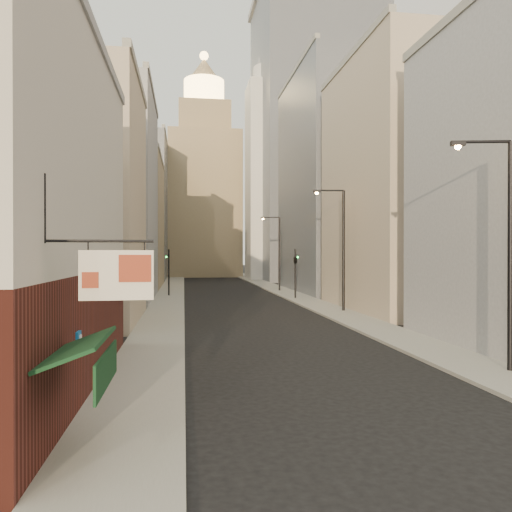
% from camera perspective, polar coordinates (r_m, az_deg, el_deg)
% --- Properties ---
extents(ground, '(360.00, 360.00, 0.00)m').
position_cam_1_polar(ground, '(10.72, 23.09, -25.32)').
color(ground, black).
rests_on(ground, ground).
extents(sidewalk_left, '(3.00, 140.00, 0.15)m').
position_cam_1_polar(sidewalk_left, '(63.43, -9.57, -3.76)').
color(sidewalk_left, gray).
rests_on(sidewalk_left, ground).
extents(sidewalk_right, '(3.00, 140.00, 0.15)m').
position_cam_1_polar(sidewalk_right, '(64.45, 2.09, -3.69)').
color(sidewalk_right, gray).
rests_on(sidewalk_right, ground).
extents(left_bldg_beige, '(8.00, 12.00, 16.00)m').
position_cam_1_polar(left_bldg_beige, '(35.11, -19.75, 5.84)').
color(left_bldg_beige, '#BDAA92').
rests_on(left_bldg_beige, ground).
extents(left_bldg_grey, '(8.00, 16.00, 20.00)m').
position_cam_1_polar(left_bldg_grey, '(51.01, -16.15, 6.39)').
color(left_bldg_grey, gray).
rests_on(left_bldg_grey, ground).
extents(left_bldg_tan, '(8.00, 18.00, 17.00)m').
position_cam_1_polar(left_bldg_tan, '(68.71, -14.08, 3.58)').
color(left_bldg_tan, '#97805D').
rests_on(left_bldg_tan, ground).
extents(left_bldg_wingrid, '(8.00, 20.00, 24.00)m').
position_cam_1_polar(left_bldg_wingrid, '(88.83, -12.77, 5.12)').
color(left_bldg_wingrid, gray).
rests_on(left_bldg_wingrid, ground).
extents(right_bldg_beige, '(8.00, 16.00, 20.00)m').
position_cam_1_polar(right_bldg_beige, '(42.21, 15.77, 7.65)').
color(right_bldg_beige, '#BDAA92').
rests_on(right_bldg_beige, ground).
extents(right_bldg_wingrid, '(8.00, 20.00, 26.00)m').
position_cam_1_polar(right_bldg_wingrid, '(61.26, 8.06, 8.21)').
color(right_bldg_wingrid, gray).
rests_on(right_bldg_wingrid, ground).
extents(highrise, '(21.00, 23.00, 51.20)m').
position_cam_1_polar(highrise, '(91.71, 6.72, 13.62)').
color(highrise, gray).
rests_on(highrise, ground).
extents(clock_tower, '(14.00, 14.00, 44.90)m').
position_cam_1_polar(clock_tower, '(101.17, -5.95, 7.75)').
color(clock_tower, '#97805D').
rests_on(clock_tower, ground).
extents(white_tower, '(8.00, 8.00, 41.50)m').
position_cam_1_polar(white_tower, '(88.66, 1.64, 9.44)').
color(white_tower, silver).
rests_on(white_tower, ground).
extents(streetlamp_near, '(2.33, 0.63, 8.95)m').
position_cam_1_polar(streetlamp_near, '(21.27, 26.49, 1.59)').
color(streetlamp_near, black).
rests_on(streetlamp_near, ground).
extents(streetlamp_mid, '(2.50, 0.45, 9.53)m').
position_cam_1_polar(streetlamp_mid, '(39.27, 9.63, 1.54)').
color(streetlamp_mid, black).
rests_on(streetlamp_mid, ground).
extents(streetlamp_far, '(2.34, 0.44, 8.92)m').
position_cam_1_polar(streetlamp_far, '(59.40, 2.48, 0.81)').
color(streetlamp_far, black).
rests_on(streetlamp_far, ground).
extents(traffic_light_left, '(0.56, 0.47, 5.00)m').
position_cam_1_polar(traffic_light_left, '(53.25, -9.94, -0.73)').
color(traffic_light_left, black).
rests_on(traffic_light_left, ground).
extents(traffic_light_right, '(0.68, 0.68, 5.00)m').
position_cam_1_polar(traffic_light_right, '(49.63, 4.52, -0.60)').
color(traffic_light_right, black).
rests_on(traffic_light_right, ground).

